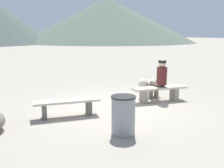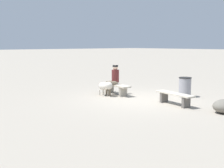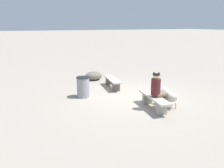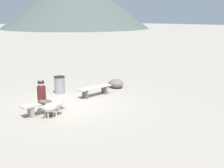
{
  "view_description": "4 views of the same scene",
  "coord_description": "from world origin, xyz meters",
  "px_view_note": "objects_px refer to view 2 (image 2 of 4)",
  "views": [
    {
      "loc": [
        -3.26,
        -6.07,
        2.05
      ],
      "look_at": [
        -0.07,
        0.08,
        0.66
      ],
      "focal_mm": 40.09,
      "sensor_mm": 36.0,
      "label": 1
    },
    {
      "loc": [
        -7.74,
        8.2,
        2.15
      ],
      "look_at": [
        1.31,
        0.32,
        0.51
      ],
      "focal_mm": 46.92,
      "sensor_mm": 36.0,
      "label": 2
    },
    {
      "loc": [
        7.41,
        -4.5,
        2.78
      ],
      "look_at": [
        0.01,
        -0.94,
        0.62
      ],
      "focal_mm": 36.44,
      "sensor_mm": 36.0,
      "label": 3
    },
    {
      "loc": [
        7.81,
        8.29,
        3.6
      ],
      "look_at": [
        -0.98,
        1.21,
        0.87
      ],
      "focal_mm": 45.76,
      "sensor_mm": 36.0,
      "label": 4
    }
  ],
  "objects_px": {
    "bench_right": "(116,87)",
    "seated_person": "(114,77)",
    "bench_left": "(175,96)",
    "dog": "(105,86)",
    "trash_bin": "(185,87)"
  },
  "relations": [
    {
      "from": "dog",
      "to": "trash_bin",
      "type": "distance_m",
      "value": 3.27
    },
    {
      "from": "bench_left",
      "to": "seated_person",
      "type": "bearing_deg",
      "value": 13.11
    },
    {
      "from": "bench_left",
      "to": "seated_person",
      "type": "distance_m",
      "value": 3.08
    },
    {
      "from": "bench_right",
      "to": "seated_person",
      "type": "relative_size",
      "value": 1.37
    },
    {
      "from": "bench_right",
      "to": "dog",
      "type": "height_order",
      "value": "dog"
    },
    {
      "from": "bench_right",
      "to": "trash_bin",
      "type": "xyz_separation_m",
      "value": [
        -2.28,
        -1.73,
        0.09
      ]
    },
    {
      "from": "bench_left",
      "to": "dog",
      "type": "relative_size",
      "value": 1.91
    },
    {
      "from": "seated_person",
      "to": "dog",
      "type": "relative_size",
      "value": 1.45
    },
    {
      "from": "bench_left",
      "to": "dog",
      "type": "bearing_deg",
      "value": 22.42
    },
    {
      "from": "bench_left",
      "to": "bench_right",
      "type": "distance_m",
      "value": 2.98
    },
    {
      "from": "seated_person",
      "to": "bench_right",
      "type": "bearing_deg",
      "value": -129.43
    },
    {
      "from": "bench_right",
      "to": "seated_person",
      "type": "bearing_deg",
      "value": 58.33
    },
    {
      "from": "bench_left",
      "to": "seated_person",
      "type": "height_order",
      "value": "seated_person"
    },
    {
      "from": "bench_left",
      "to": "seated_person",
      "type": "xyz_separation_m",
      "value": [
        3.05,
        0.2,
        0.43
      ]
    },
    {
      "from": "trash_bin",
      "to": "seated_person",
      "type": "bearing_deg",
      "value": 37.64
    }
  ]
}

